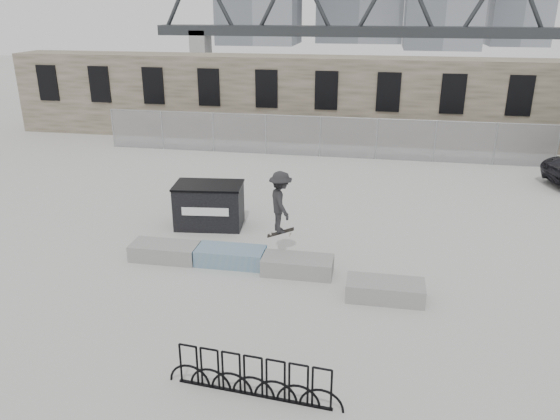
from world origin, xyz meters
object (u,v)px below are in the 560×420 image
object	(u,v)px
planter_far_left	(165,251)
planter_center_right	(298,265)
bike_rack	(253,377)
skateboarder	(281,202)
planter_offset	(385,289)
dumpster	(209,205)
planter_center_left	(231,255)

from	to	relation	value
planter_far_left	planter_center_right	distance (m)	4.05
planter_center_right	planter_far_left	bearing A→B (deg)	177.12
planter_center_right	bike_rack	bearing A→B (deg)	-90.74
bike_rack	skateboarder	size ratio (longest dim) A/B	1.82
bike_rack	skateboarder	world-z (taller)	skateboarder
planter_offset	bike_rack	world-z (taller)	bike_rack
dumpster	bike_rack	bearing A→B (deg)	-73.61
planter_center_left	planter_center_right	size ratio (longest dim) A/B	1.00
planter_center_left	planter_offset	size ratio (longest dim) A/B	1.00
skateboarder	bike_rack	bearing A→B (deg)	159.76
planter_center_left	bike_rack	world-z (taller)	bike_rack
planter_far_left	planter_center_left	distance (m)	2.02
planter_far_left	planter_offset	size ratio (longest dim) A/B	1.00
dumpster	planter_far_left	bearing A→B (deg)	-107.63
planter_offset	skateboarder	bearing A→B (deg)	153.34
planter_far_left	bike_rack	size ratio (longest dim) A/B	0.56
bike_rack	planter_far_left	bearing A→B (deg)	126.05
planter_far_left	planter_offset	bearing A→B (deg)	-10.48
planter_far_left	planter_offset	world-z (taller)	same
bike_rack	planter_center_left	bearing A→B (deg)	109.54
planter_center_right	dumpster	bearing A→B (deg)	139.86
bike_rack	planter_center_right	bearing A→B (deg)	89.26
planter_far_left	skateboarder	size ratio (longest dim) A/B	1.02
dumpster	skateboarder	bearing A→B (deg)	-46.04
planter_center_right	dumpster	distance (m)	4.60
planter_offset	skateboarder	world-z (taller)	skateboarder
planter_far_left	planter_center_right	world-z (taller)	same
planter_offset	dumpster	world-z (taller)	dumpster
planter_offset	dumpster	distance (m)	7.15
skateboarder	planter_offset	bearing A→B (deg)	-141.98
planter_offset	skateboarder	distance (m)	3.77
planter_center_right	skateboarder	size ratio (longest dim) A/B	1.02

